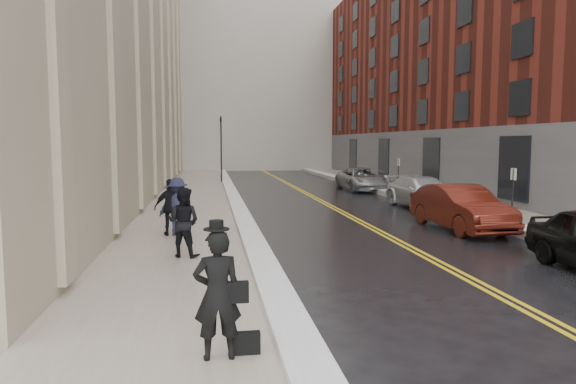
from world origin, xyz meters
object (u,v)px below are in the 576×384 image
object	(u,v)px
pedestrian_main	(217,295)
car_silver_far	(362,179)
pedestrian_a	(184,222)
car_silver_near	(423,192)
car_maroon	(460,208)
pedestrian_b	(177,207)
pedestrian_c	(171,207)

from	to	relation	value
pedestrian_main	car_silver_far	bearing A→B (deg)	-114.17
pedestrian_a	pedestrian_main	bearing A→B (deg)	120.98
pedestrian_a	car_silver_far	bearing A→B (deg)	-95.09
car_silver_far	pedestrian_main	world-z (taller)	pedestrian_main
car_silver_far	car_silver_near	bearing A→B (deg)	-89.63
car_silver_near	car_maroon	bearing A→B (deg)	-106.31
pedestrian_a	pedestrian_b	world-z (taller)	pedestrian_b
pedestrian_b	pedestrian_c	xyz separation A→B (m)	(-0.20, -0.00, -0.02)
pedestrian_b	car_silver_far	bearing A→B (deg)	-113.11
car_maroon	pedestrian_b	world-z (taller)	pedestrian_b
car_silver_far	pedestrian_main	size ratio (longest dim) A/B	2.94
pedestrian_a	pedestrian_b	size ratio (longest dim) A/B	0.98
pedestrian_main	car_maroon	bearing A→B (deg)	-133.99
pedestrian_main	pedestrian_a	world-z (taller)	pedestrian_a
car_maroon	pedestrian_main	distance (m)	13.67
car_maroon	pedestrian_main	world-z (taller)	pedestrian_main
pedestrian_b	pedestrian_main	bearing A→B (deg)	108.52
car_maroon	pedestrian_b	distance (m)	10.12
pedestrian_main	pedestrian_c	bearing A→B (deg)	-85.38
car_silver_far	pedestrian_b	size ratio (longest dim) A/B	2.87
car_maroon	pedestrian_main	bearing A→B (deg)	-133.46
car_silver_near	pedestrian_a	bearing A→B (deg)	-143.03
car_silver_far	pedestrian_b	distance (m)	19.39
pedestrian_main	car_silver_near	bearing A→B (deg)	-124.74
pedestrian_main	pedestrian_b	world-z (taller)	pedestrian_b
car_maroon	pedestrian_a	xyz separation A→B (m)	(-9.75, -3.61, 0.26)
pedestrian_main	pedestrian_b	xyz separation A→B (m)	(-1.15, 10.00, 0.02)
car_maroon	pedestrian_c	distance (m)	10.31
pedestrian_a	pedestrian_c	size ratio (longest dim) A/B	1.00
car_maroon	car_silver_far	bearing A→B (deg)	83.68
car_maroon	pedestrian_a	world-z (taller)	pedestrian_a
pedestrian_a	car_maroon	bearing A→B (deg)	-135.39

